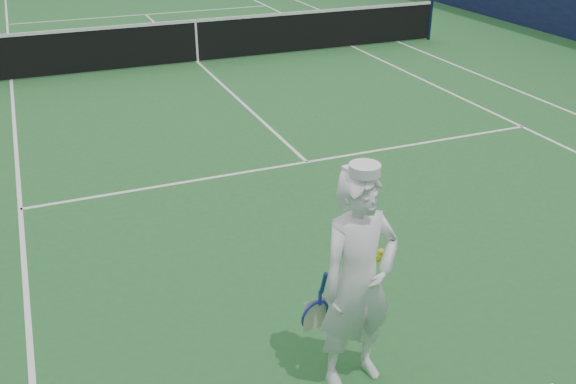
# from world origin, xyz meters

# --- Properties ---
(ground) EXTENTS (80.00, 80.00, 0.00)m
(ground) POSITION_xyz_m (0.00, 0.00, 0.00)
(ground) COLOR #25622C
(ground) RESTS_ON ground
(court_markings) EXTENTS (11.03, 23.83, 0.01)m
(court_markings) POSITION_xyz_m (0.00, 0.00, 0.00)
(court_markings) COLOR white
(court_markings) RESTS_ON ground
(tennis_net) EXTENTS (12.88, 0.09, 1.07)m
(tennis_net) POSITION_xyz_m (0.00, 0.00, 0.55)
(tennis_net) COLOR #141E4C
(tennis_net) RESTS_ON ground
(tennis_player) EXTENTS (0.84, 0.55, 2.02)m
(tennis_player) POSITION_xyz_m (-1.52, -10.85, 0.99)
(tennis_player) COLOR white
(tennis_player) RESTS_ON ground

